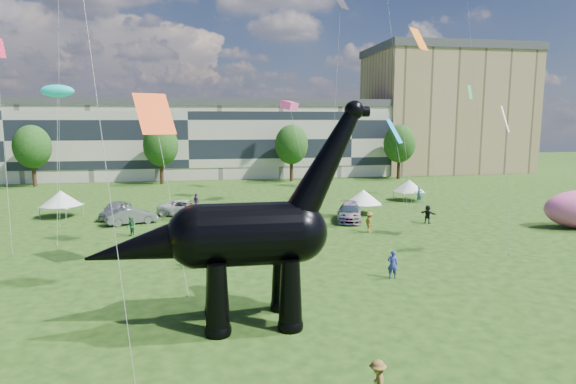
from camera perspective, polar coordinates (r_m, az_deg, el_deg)
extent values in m
plane|color=#16330C|center=(24.34, 4.28, -14.49)|extent=(220.00, 220.00, 0.00)
cube|color=beige|center=(83.83, -11.60, 5.87)|extent=(78.00, 11.00, 12.00)
cube|color=tan|center=(97.98, 18.06, 8.90)|extent=(28.00, 18.00, 22.00)
cylinder|color=#382314|center=(79.01, -27.85, 1.72)|extent=(0.56, 0.56, 3.20)
ellipsoid|color=#14380F|center=(78.68, -28.09, 5.14)|extent=(5.20, 5.20, 6.24)
cylinder|color=#382314|center=(75.41, -14.73, 2.15)|extent=(0.56, 0.56, 3.20)
ellipsoid|color=#14380F|center=(75.06, -14.87, 5.73)|extent=(5.20, 5.20, 6.24)
cylinder|color=#382314|center=(76.35, 0.41, 2.50)|extent=(0.56, 0.56, 3.20)
ellipsoid|color=#14380F|center=(76.01, 0.41, 6.04)|extent=(5.20, 5.20, 6.24)
cylinder|color=#382314|center=(81.50, 12.97, 2.66)|extent=(0.56, 0.56, 3.20)
ellipsoid|color=#14380F|center=(81.18, 13.08, 5.98)|extent=(5.20, 5.20, 6.24)
cone|color=black|center=(22.00, -8.35, -12.50)|extent=(1.13, 1.13, 3.28)
sphere|color=black|center=(22.55, -8.27, -15.93)|extent=(1.20, 1.20, 1.20)
cone|color=black|center=(24.26, -8.53, -10.48)|extent=(1.13, 1.13, 3.28)
sphere|color=black|center=(24.77, -8.45, -13.65)|extent=(1.20, 1.20, 1.20)
cone|color=black|center=(22.31, 0.30, -12.10)|extent=(1.13, 1.13, 3.28)
sphere|color=black|center=(22.86, 0.29, -15.50)|extent=(1.20, 1.20, 1.20)
cone|color=black|center=(24.55, -0.72, -10.16)|extent=(1.13, 1.13, 3.28)
sphere|color=black|center=(25.04, -0.72, -13.30)|extent=(1.20, 1.20, 1.20)
cylinder|color=black|center=(22.46, -4.67, -4.99)|extent=(4.60, 2.96, 2.95)
sphere|color=black|center=(22.37, -10.56, -5.16)|extent=(2.95, 2.95, 2.95)
sphere|color=black|center=(22.78, 1.12, -4.77)|extent=(2.84, 2.84, 2.84)
cone|color=black|center=(22.57, 4.47, 3.24)|extent=(4.12, 1.65, 5.79)
sphere|color=black|center=(22.85, 7.84, 9.55)|extent=(0.92, 0.92, 0.92)
cylinder|color=black|center=(22.95, 8.63, 9.40)|extent=(0.77, 0.48, 0.48)
cone|color=black|center=(22.61, -16.29, -6.17)|extent=(5.79, 2.31, 3.21)
imported|color=#A9A9AE|center=(50.23, -19.74, -1.98)|extent=(2.85, 5.18, 1.67)
imported|color=slate|center=(46.86, -18.07, -2.72)|extent=(4.84, 3.16, 1.51)
imported|color=silver|center=(49.69, -11.93, -1.83)|extent=(6.13, 4.05, 1.57)
imported|color=#595960|center=(46.36, 7.30, -2.44)|extent=(3.76, 5.86, 1.58)
cube|color=white|center=(49.91, 8.90, -1.39)|extent=(3.05, 3.05, 0.11)
cone|color=white|center=(49.79, 8.92, -0.53)|extent=(3.87, 3.87, 1.43)
cylinder|color=#999999|center=(48.29, 8.04, -2.34)|extent=(0.06, 0.06, 1.05)
cylinder|color=#999999|center=(49.34, 10.92, -2.18)|extent=(0.06, 0.06, 1.05)
cylinder|color=#999999|center=(50.73, 6.91, -1.80)|extent=(0.06, 0.06, 1.05)
cylinder|color=#999999|center=(51.73, 9.68, -1.66)|extent=(0.06, 0.06, 1.05)
cube|color=white|center=(59.61, 14.12, 0.03)|extent=(3.03, 3.03, 0.11)
cone|color=white|center=(59.50, 14.15, 0.75)|extent=(3.84, 3.84, 1.42)
cylinder|color=#999999|center=(57.91, 13.56, -0.71)|extent=(0.06, 0.06, 1.04)
cylinder|color=#999999|center=(59.18, 15.84, -0.60)|extent=(0.06, 0.06, 1.04)
cylinder|color=#999999|center=(60.24, 12.40, -0.32)|extent=(0.06, 0.06, 1.04)
cylinder|color=#999999|center=(61.46, 14.62, -0.23)|extent=(0.06, 0.06, 1.04)
cube|color=silver|center=(52.83, -25.26, -1.50)|extent=(3.85, 3.85, 0.12)
cone|color=silver|center=(52.71, -25.31, -0.64)|extent=(4.88, 4.88, 1.50)
cylinder|color=#999999|center=(52.63, -27.35, -2.29)|extent=(0.06, 0.06, 1.10)
cylinder|color=#999999|center=(50.99, -24.83, -2.44)|extent=(0.06, 0.06, 1.10)
cylinder|color=#999999|center=(54.85, -25.58, -1.77)|extent=(0.06, 0.06, 1.10)
cylinder|color=#999999|center=(53.28, -23.12, -1.90)|extent=(0.06, 0.06, 1.10)
imported|color=#2D703A|center=(41.88, -18.09, -3.91)|extent=(1.00, 1.02, 1.66)
imported|color=brown|center=(17.55, 10.57, -21.33)|extent=(0.84, 1.14, 1.58)
imported|color=#A22848|center=(31.99, -10.76, -7.29)|extent=(1.03, 0.93, 1.77)
imported|color=#2C5A6E|center=(58.10, 15.30, -0.33)|extent=(0.74, 0.54, 1.87)
imported|color=olive|center=(41.84, 9.61, -3.54)|extent=(0.82, 1.23, 1.76)
imported|color=#5F316E|center=(52.46, -10.82, -1.12)|extent=(0.93, 1.14, 1.82)
imported|color=#283295|center=(30.10, 12.28, -8.38)|extent=(0.70, 0.52, 1.73)
imported|color=black|center=(46.70, 16.23, -2.54)|extent=(1.38, 1.58, 1.73)
plane|color=orange|center=(65.86, 15.26, 17.10)|extent=(3.57, 3.28, 2.85)
plane|color=white|center=(40.03, 24.35, 7.88)|extent=(1.74, 2.00, 1.94)
cube|color=#D83C7E|center=(54.17, 0.17, 10.22)|extent=(2.51, 3.03, 1.12)
ellipsoid|color=#0BB3A8|center=(45.44, -25.66, 10.74)|extent=(2.91, 2.55, 1.05)
plane|color=#EE410C|center=(30.41, -15.55, 8.95)|extent=(3.34, 2.73, 2.47)
plane|color=#1383D3|center=(45.75, 12.51, 7.08)|extent=(2.48, 2.83, 2.21)
plane|color=#1AA958|center=(62.28, 20.78, 11.01)|extent=(1.43, 1.41, 1.66)
plane|color=black|center=(63.31, 6.28, 21.57)|extent=(2.80, 2.61, 2.06)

